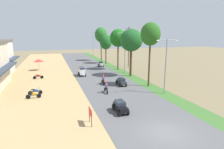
{
  "coord_description": "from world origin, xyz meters",
  "views": [
    {
      "loc": [
        -8.43,
        -11.89,
        7.86
      ],
      "look_at": [
        0.78,
        16.54,
        1.48
      ],
      "focal_mm": 30.06,
      "sensor_mm": 36.0,
      "label": 1
    }
  ],
  "objects_px": {
    "car_sedan_charcoal": "(121,81)",
    "motorbike_foreground_rider": "(106,87)",
    "median_tree_fourth": "(106,42)",
    "car_hatchback_silver": "(101,64)",
    "parked_motorbike_nearest": "(34,95)",
    "parked_motorbike_second": "(35,91)",
    "median_tree_nearest": "(150,34)",
    "parked_motorbike_third": "(38,76)",
    "car_sedan_black": "(120,106)",
    "street_signboard": "(90,113)",
    "motorbike_ahead_second": "(103,80)",
    "median_tree_second": "(131,40)",
    "streetlamp_near": "(166,62)",
    "utility_pole_near": "(129,47)",
    "car_van_white": "(82,71)",
    "streetlamp_mid": "(125,50)",
    "median_tree_third": "(118,38)",
    "median_tree_fifth": "(101,35)",
    "vendor_umbrella": "(39,60)",
    "streetlamp_far": "(93,44)"
  },
  "relations": [
    {
      "from": "vendor_umbrella",
      "to": "car_sedan_charcoal",
      "type": "relative_size",
      "value": 1.12
    },
    {
      "from": "parked_motorbike_second",
      "to": "car_sedan_black",
      "type": "height_order",
      "value": "car_sedan_black"
    },
    {
      "from": "streetlamp_mid",
      "to": "median_tree_fifth",
      "type": "bearing_deg",
      "value": 89.66
    },
    {
      "from": "streetlamp_mid",
      "to": "median_tree_third",
      "type": "bearing_deg",
      "value": 90.15
    },
    {
      "from": "car_sedan_charcoal",
      "to": "motorbike_foreground_rider",
      "type": "bearing_deg",
      "value": -138.48
    },
    {
      "from": "parked_motorbike_nearest",
      "to": "car_van_white",
      "type": "bearing_deg",
      "value": 55.26
    },
    {
      "from": "streetlamp_near",
      "to": "car_sedan_charcoal",
      "type": "relative_size",
      "value": 3.22
    },
    {
      "from": "median_tree_fourth",
      "to": "car_sedan_charcoal",
      "type": "height_order",
      "value": "median_tree_fourth"
    },
    {
      "from": "parked_motorbike_nearest",
      "to": "car_sedan_charcoal",
      "type": "distance_m",
      "value": 12.72
    },
    {
      "from": "median_tree_third",
      "to": "streetlamp_far",
      "type": "bearing_deg",
      "value": 89.98
    },
    {
      "from": "car_hatchback_silver",
      "to": "motorbike_foreground_rider",
      "type": "bearing_deg",
      "value": -102.76
    },
    {
      "from": "median_tree_third",
      "to": "motorbike_foreground_rider",
      "type": "bearing_deg",
      "value": -114.98
    },
    {
      "from": "parked_motorbike_second",
      "to": "street_signboard",
      "type": "height_order",
      "value": "street_signboard"
    },
    {
      "from": "vendor_umbrella",
      "to": "utility_pole_near",
      "type": "distance_m",
      "value": 20.8
    },
    {
      "from": "parked_motorbike_third",
      "to": "vendor_umbrella",
      "type": "xyz_separation_m",
      "value": [
        -0.26,
        8.57,
        1.75
      ]
    },
    {
      "from": "vendor_umbrella",
      "to": "car_sedan_black",
      "type": "relative_size",
      "value": 1.12
    },
    {
      "from": "median_tree_fourth",
      "to": "car_hatchback_silver",
      "type": "height_order",
      "value": "median_tree_fourth"
    },
    {
      "from": "vendor_umbrella",
      "to": "car_van_white",
      "type": "relative_size",
      "value": 1.05
    },
    {
      "from": "median_tree_second",
      "to": "parked_motorbike_third",
      "type": "bearing_deg",
      "value": 169.9
    },
    {
      "from": "median_tree_third",
      "to": "utility_pole_near",
      "type": "bearing_deg",
      "value": 33.67
    },
    {
      "from": "car_sedan_charcoal",
      "to": "motorbike_ahead_second",
      "type": "bearing_deg",
      "value": 148.37
    },
    {
      "from": "streetlamp_near",
      "to": "motorbike_ahead_second",
      "type": "height_order",
      "value": "streetlamp_near"
    },
    {
      "from": "parked_motorbike_nearest",
      "to": "median_tree_nearest",
      "type": "relative_size",
      "value": 0.19
    },
    {
      "from": "utility_pole_near",
      "to": "median_tree_third",
      "type": "bearing_deg",
      "value": -146.33
    },
    {
      "from": "parked_motorbike_nearest",
      "to": "car_sedan_black",
      "type": "height_order",
      "value": "car_sedan_black"
    },
    {
      "from": "parked_motorbike_third",
      "to": "median_tree_fourth",
      "type": "bearing_deg",
      "value": 39.84
    },
    {
      "from": "car_sedan_charcoal",
      "to": "street_signboard",
      "type": "bearing_deg",
      "value": -122.41
    },
    {
      "from": "streetlamp_mid",
      "to": "streetlamp_far",
      "type": "relative_size",
      "value": 1.02
    },
    {
      "from": "parked_motorbike_third",
      "to": "car_hatchback_silver",
      "type": "height_order",
      "value": "car_hatchback_silver"
    },
    {
      "from": "streetlamp_near",
      "to": "utility_pole_near",
      "type": "relative_size",
      "value": 0.75
    },
    {
      "from": "streetlamp_near",
      "to": "parked_motorbike_second",
      "type": "bearing_deg",
      "value": 164.03
    },
    {
      "from": "parked_motorbike_second",
      "to": "median_tree_nearest",
      "type": "distance_m",
      "value": 17.89
    },
    {
      "from": "parked_motorbike_third",
      "to": "car_sedan_black",
      "type": "distance_m",
      "value": 20.5
    },
    {
      "from": "parked_motorbike_nearest",
      "to": "parked_motorbike_third",
      "type": "xyz_separation_m",
      "value": [
        -0.06,
        11.15,
        0.0
      ]
    },
    {
      "from": "street_signboard",
      "to": "car_hatchback_silver",
      "type": "height_order",
      "value": "street_signboard"
    },
    {
      "from": "streetlamp_mid",
      "to": "car_van_white",
      "type": "xyz_separation_m",
      "value": [
        -8.87,
        0.0,
        -3.78
      ]
    },
    {
      "from": "median_tree_nearest",
      "to": "car_sedan_charcoal",
      "type": "distance_m",
      "value": 8.28
    },
    {
      "from": "parked_motorbike_second",
      "to": "utility_pole_near",
      "type": "relative_size",
      "value": 0.19
    },
    {
      "from": "streetlamp_mid",
      "to": "car_sedan_black",
      "type": "xyz_separation_m",
      "value": [
        -7.9,
        -18.57,
        -4.07
      ]
    },
    {
      "from": "median_tree_third",
      "to": "median_tree_fourth",
      "type": "height_order",
      "value": "median_tree_third"
    },
    {
      "from": "median_tree_second",
      "to": "car_van_white",
      "type": "relative_size",
      "value": 3.68
    },
    {
      "from": "median_tree_second",
      "to": "street_signboard",
      "type": "bearing_deg",
      "value": -123.35
    },
    {
      "from": "car_sedan_black",
      "to": "car_sedan_charcoal",
      "type": "height_order",
      "value": "same"
    },
    {
      "from": "car_van_white",
      "to": "motorbike_ahead_second",
      "type": "relative_size",
      "value": 1.34
    },
    {
      "from": "street_signboard",
      "to": "median_tree_fourth",
      "type": "distance_m",
      "value": 36.22
    },
    {
      "from": "utility_pole_near",
      "to": "car_sedan_charcoal",
      "type": "xyz_separation_m",
      "value": [
        -7.69,
        -15.42,
        -4.3
      ]
    },
    {
      "from": "car_sedan_black",
      "to": "car_hatchback_silver",
      "type": "distance_m",
      "value": 28.37
    },
    {
      "from": "streetlamp_far",
      "to": "car_van_white",
      "type": "relative_size",
      "value": 3.38
    },
    {
      "from": "parked_motorbike_second",
      "to": "motorbike_ahead_second",
      "type": "xyz_separation_m",
      "value": [
        9.91,
        2.31,
        0.3
      ]
    },
    {
      "from": "utility_pole_near",
      "to": "car_sedan_black",
      "type": "distance_m",
      "value": 27.89
    }
  ]
}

